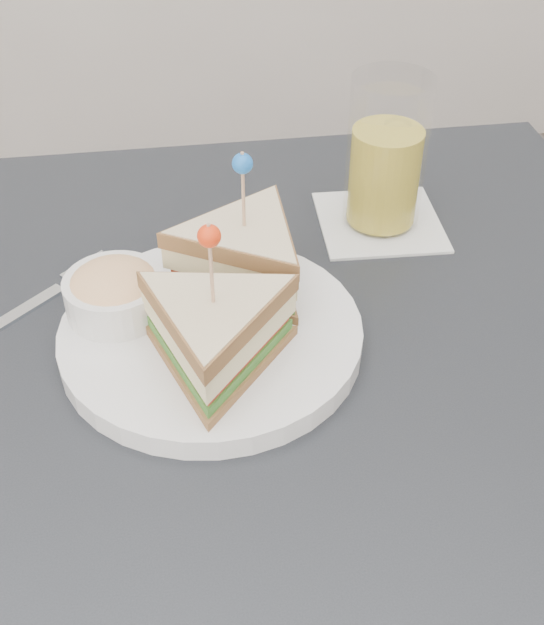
{
  "coord_description": "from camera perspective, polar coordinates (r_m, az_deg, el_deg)",
  "views": [
    {
      "loc": [
        -0.06,
        -0.47,
        1.2
      ],
      "look_at": [
        0.01,
        0.01,
        0.8
      ],
      "focal_mm": 45.0,
      "sensor_mm": 36.0,
      "label": 1
    }
  ],
  "objects": [
    {
      "name": "plate_meal",
      "position": [
        0.66,
        -4.18,
        0.81
      ],
      "size": [
        0.33,
        0.33,
        0.15
      ],
      "rotation": [
        0.0,
        0.0,
        0.35
      ],
      "color": "white",
      "rests_on": "table"
    },
    {
      "name": "cutlery_fork",
      "position": [
        0.75,
        -16.15,
        1.16
      ],
      "size": [
        0.14,
        0.14,
        0.01
      ],
      "rotation": [
        0.0,
        0.0,
        -0.82
      ],
      "color": "silver",
      "rests_on": "table"
    },
    {
      "name": "drink_set",
      "position": [
        0.8,
        8.27,
        10.72
      ],
      "size": [
        0.13,
        0.13,
        0.16
      ],
      "rotation": [
        0.0,
        0.0,
        -0.04
      ],
      "color": "silver",
      "rests_on": "table"
    },
    {
      "name": "table",
      "position": [
        0.71,
        -0.69,
        -8.41
      ],
      "size": [
        0.8,
        0.8,
        0.75
      ],
      "color": "black",
      "rests_on": "ground"
    }
  ]
}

